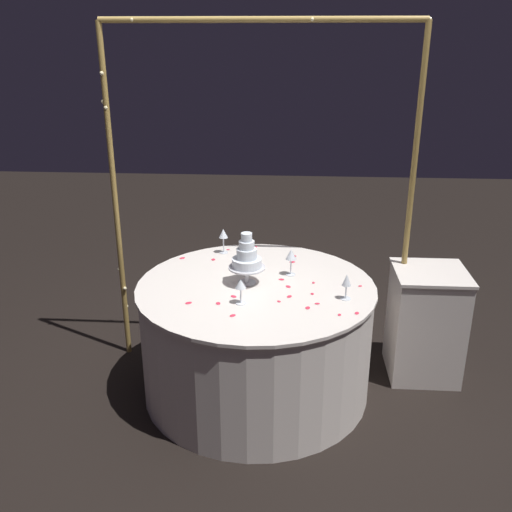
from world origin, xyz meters
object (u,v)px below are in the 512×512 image
at_px(decorative_arch, 260,154).
at_px(wine_glass_0, 241,285).
at_px(wine_glass_2, 223,235).
at_px(side_table, 425,323).
at_px(wine_glass_1, 291,256).
at_px(tiered_cake, 247,258).
at_px(main_table, 256,338).
at_px(wine_glass_3, 347,282).

height_order(decorative_arch, wine_glass_0, decorative_arch).
height_order(decorative_arch, wine_glass_2, decorative_arch).
height_order(decorative_arch, side_table, decorative_arch).
bearing_deg(wine_glass_1, wine_glass_2, 142.65).
height_order(side_table, tiered_cake, tiered_cake).
xyz_separation_m(main_table, side_table, (1.09, 0.26, 0.01)).
distance_m(tiered_cake, wine_glass_3, 0.61).
bearing_deg(wine_glass_1, main_table, -140.15).
bearing_deg(main_table, wine_glass_2, 116.23).
relative_size(wine_glass_0, wine_glass_3, 0.97).
bearing_deg(wine_glass_2, wine_glass_1, -37.35).
xyz_separation_m(wine_glass_1, wine_glass_2, (-0.46, 0.35, 0.00)).
bearing_deg(wine_glass_1, wine_glass_0, -122.64).
bearing_deg(wine_glass_3, wine_glass_2, 138.77).
bearing_deg(decorative_arch, wine_glass_3, -46.39).
xyz_separation_m(main_table, wine_glass_0, (-0.07, -0.26, 0.47)).
bearing_deg(side_table, main_table, -166.50).
height_order(side_table, wine_glass_2, wine_glass_2).
distance_m(wine_glass_0, wine_glass_3, 0.60).
height_order(main_table, wine_glass_0, wine_glass_0).
height_order(wine_glass_1, wine_glass_2, wine_glass_2).
xyz_separation_m(wine_glass_0, wine_glass_2, (-0.19, 0.78, 0.02)).
relative_size(wine_glass_1, wine_glass_2, 0.98).
height_order(wine_glass_0, wine_glass_1, wine_glass_1).
bearing_deg(tiered_cake, wine_glass_3, -17.28).
bearing_deg(wine_glass_0, main_table, 75.10).
relative_size(wine_glass_0, wine_glass_1, 0.87).
bearing_deg(main_table, wine_glass_3, -16.81).
relative_size(decorative_arch, wine_glass_0, 15.16).
height_order(side_table, wine_glass_3, wine_glass_3).
distance_m(main_table, tiered_cake, 0.53).
xyz_separation_m(decorative_arch, main_table, (-0.00, -0.39, -1.07)).
bearing_deg(wine_glass_3, wine_glass_0, -170.52).
bearing_deg(side_table, wine_glass_1, -174.16).
bearing_deg(side_table, decorative_arch, 173.44).
height_order(tiered_cake, wine_glass_3, tiered_cake).
bearing_deg(wine_glass_3, side_table, 36.25).
xyz_separation_m(decorative_arch, wine_glass_1, (0.20, -0.22, -0.58)).
bearing_deg(wine_glass_0, wine_glass_2, 103.75).
distance_m(decorative_arch, wine_glass_0, 0.88).
bearing_deg(wine_glass_0, wine_glass_1, 57.36).
bearing_deg(side_table, wine_glass_0, -155.96).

